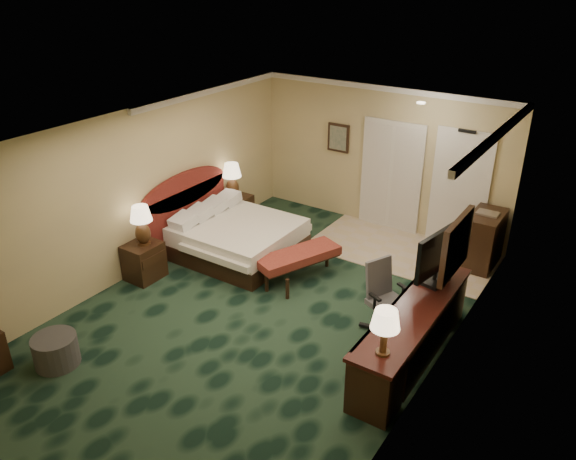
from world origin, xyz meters
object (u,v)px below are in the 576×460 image
Objects in this scene: nightstand_near at (144,261)px; ottoman at (56,351)px; lamp_near at (142,225)px; lamp_far at (232,181)px; bed at (239,239)px; tv at (437,257)px; bed_bench at (298,265)px; desk at (412,334)px; nightstand_far at (237,211)px; minibar at (483,240)px; desk_chair at (389,301)px.

nightstand_near reaches higher than ottoman.
lamp_near is 2.33m from lamp_far.
lamp_near is at bearing -117.95° from bed.
lamp_far is 4.59m from tv.
bed_bench is 2.52m from desk.
lamp_near is 1.16× the size of ottoman.
nightstand_near is 0.62× the size of tv.
nightstand_far is 0.64× the size of minibar.
tv reaches higher than ottoman.
nightstand_far is at bearing 98.41° from ottoman.
desk_chair reaches higher than nightstand_near.
desk is (3.64, -1.05, 0.09)m from bed.
desk is 2.56× the size of desk_chair.
ottoman is at bearing -81.59° from nightstand_far.
lamp_near is (0.02, 0.04, 0.63)m from nightstand_near.
desk_chair is at bearing 4.73° from bed_bench.
tv is (4.40, -1.25, 0.87)m from nightstand_far.
bed is 3.17× the size of nightstand_far.
desk_chair reaches higher than minibar.
bed reaches higher than ottoman.
nightstand_far is 0.64m from lamp_far.
lamp_far reaches higher than desk_chair.
minibar reaches higher than nightstand_far.
minibar reaches higher than desk.
minibar is at bearing 37.85° from lamp_near.
nightstand_far is 0.42× the size of bed_bench.
tv is (3.72, 3.34, 0.96)m from ottoman.
desk is (4.43, -2.00, 0.09)m from nightstand_far.
lamp_far is 4.63m from minibar.
bed_bench is (2.10, -1.06, -0.06)m from nightstand_far.
nightstand_near is at bearing -141.99° from minibar.
bed_bench is at bearing 68.07° from ottoman.
nightstand_far is (-0.00, 2.42, -0.01)m from nightstand_near.
nightstand_far is at bearing 90.58° from lamp_near.
desk is at bearing 0.61° from bed_bench.
bed_bench is 1.95m from desk_chair.
minibar is at bearing 64.43° from bed_bench.
bed is 1.34× the size of bed_bench.
nightstand_far is 2.35m from bed_bench.
lamp_far reaches higher than bed.
nightstand_near is at bearing -144.04° from desk_chair.
nightstand_near is 4.45m from desk.
ottoman is at bearing -81.10° from lamp_far.
nightstand_far is (-0.79, 0.95, -0.00)m from bed.
bed_bench is at bearing -138.08° from minibar.
bed_bench is 3.16m from minibar.
lamp_near is at bearing -142.15° from minibar.
lamp_near is 0.62× the size of desk_chair.
bed is 3.11× the size of nightstand_near.
desk is at bearing -24.26° from nightstand_far.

